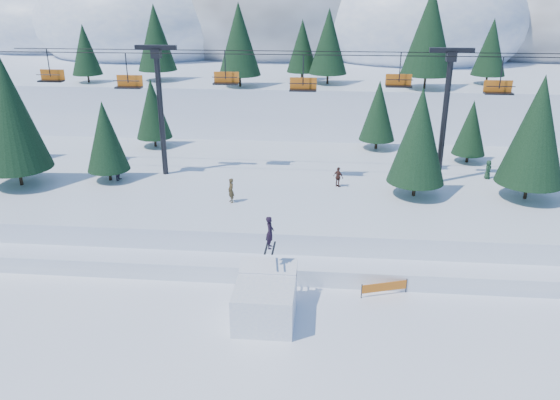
# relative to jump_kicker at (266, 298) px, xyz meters

# --- Properties ---
(ground) EXTENTS (160.00, 160.00, 0.00)m
(ground) POSITION_rel_jump_kicker_xyz_m (-1.20, -1.59, -1.21)
(ground) COLOR white
(ground) RESTS_ON ground
(mid_shelf) EXTENTS (70.00, 22.00, 2.50)m
(mid_shelf) POSITION_rel_jump_kicker_xyz_m (-1.20, 16.41, 0.04)
(mid_shelf) COLOR white
(mid_shelf) RESTS_ON ground
(berm) EXTENTS (70.00, 6.00, 1.10)m
(berm) POSITION_rel_jump_kicker_xyz_m (-1.20, 6.41, -0.66)
(berm) COLOR white
(berm) RESTS_ON ground
(mountain_ridge) EXTENTS (119.00, 60.34, 26.46)m
(mountain_ridge) POSITION_rel_jump_kicker_xyz_m (-6.27, 71.75, 8.44)
(mountain_ridge) COLOR white
(mountain_ridge) RESTS_ON ground
(jump_kicker) EXTENTS (3.18, 4.39, 5.37)m
(jump_kicker) POSITION_rel_jump_kicker_xyz_m (0.00, 0.00, 0.00)
(jump_kicker) COLOR white
(jump_kicker) RESTS_ON ground
(chairlift) EXTENTS (46.00, 3.21, 10.28)m
(chairlift) POSITION_rel_jump_kicker_xyz_m (-0.00, 16.46, 8.11)
(chairlift) COLOR black
(chairlift) RESTS_ON mid_shelf
(conifer_stand) EXTENTS (63.61, 17.52, 9.97)m
(conifer_stand) POSITION_rel_jump_kicker_xyz_m (0.13, 16.57, 5.90)
(conifer_stand) COLOR black
(conifer_stand) RESTS_ON mid_shelf
(distant_skiers) EXTENTS (30.03, 7.84, 1.78)m
(distant_skiers) POSITION_rel_jump_kicker_xyz_m (-1.05, 14.43, 2.11)
(distant_skiers) COLOR #332338
(distant_skiers) RESTS_ON mid_shelf
(banner_near) EXTENTS (2.72, 0.93, 0.90)m
(banner_near) POSITION_rel_jump_kicker_xyz_m (6.63, 2.94, -0.67)
(banner_near) COLOR black
(banner_near) RESTS_ON ground
(banner_far) EXTENTS (2.86, 0.06, 0.90)m
(banner_far) POSITION_rel_jump_kicker_xyz_m (8.15, 3.91, -0.67)
(banner_far) COLOR black
(banner_far) RESTS_ON ground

